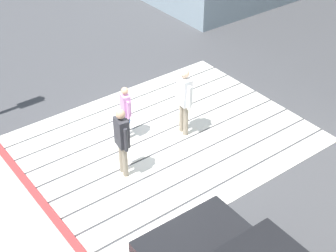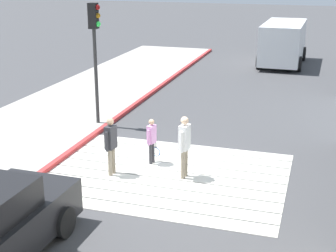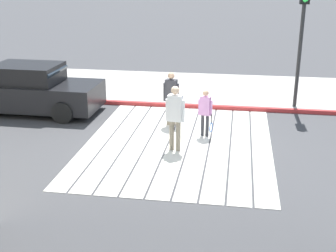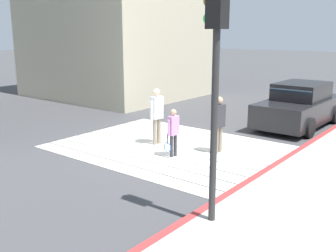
{
  "view_description": "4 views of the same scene",
  "coord_description": "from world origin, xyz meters",
  "px_view_note": "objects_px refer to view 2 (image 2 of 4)",
  "views": [
    {
      "loc": [
        -5.6,
        -7.48,
        6.97
      ],
      "look_at": [
        -0.3,
        -0.48,
        0.78
      ],
      "focal_mm": 53.74,
      "sensor_mm": 36.0,
      "label": 1
    },
    {
      "loc": [
        3.72,
        -11.86,
        5.48
      ],
      "look_at": [
        -0.14,
        0.57,
        1.2
      ],
      "focal_mm": 53.18,
      "sensor_mm": 36.0,
      "label": 2
    },
    {
      "loc": [
        11.14,
        1.49,
        4.46
      ],
      "look_at": [
        0.66,
        -0.18,
        0.71
      ],
      "focal_mm": 48.04,
      "sensor_mm": 36.0,
      "label": 3
    },
    {
      "loc": [
        -7.0,
        8.94,
        3.37
      ],
      "look_at": [
        -0.33,
        0.48,
        0.79
      ],
      "focal_mm": 42.57,
      "sensor_mm": 36.0,
      "label": 4
    }
  ],
  "objects_px": {
    "traffic_light_corner": "(95,40)",
    "pedestrian_adult_trailing": "(184,143)",
    "van_down_street": "(283,42)",
    "pedestrian_child_with_racket": "(152,139)",
    "pedestrian_adult_lead": "(111,142)"
  },
  "relations": [
    {
      "from": "pedestrian_adult_lead",
      "to": "pedestrian_adult_trailing",
      "type": "relative_size",
      "value": 0.95
    },
    {
      "from": "pedestrian_adult_trailing",
      "to": "van_down_street",
      "type": "bearing_deg",
      "value": 86.16
    },
    {
      "from": "van_down_street",
      "to": "pedestrian_child_with_racket",
      "type": "relative_size",
      "value": 3.94
    },
    {
      "from": "pedestrian_adult_lead",
      "to": "pedestrian_child_with_racket",
      "type": "distance_m",
      "value": 1.34
    },
    {
      "from": "pedestrian_adult_trailing",
      "to": "pedestrian_child_with_racket",
      "type": "xyz_separation_m",
      "value": [
        -1.14,
        0.68,
        -0.24
      ]
    },
    {
      "from": "pedestrian_adult_trailing",
      "to": "pedestrian_child_with_racket",
      "type": "relative_size",
      "value": 1.28
    },
    {
      "from": "pedestrian_adult_trailing",
      "to": "pedestrian_child_with_racket",
      "type": "height_order",
      "value": "pedestrian_adult_trailing"
    },
    {
      "from": "van_down_street",
      "to": "pedestrian_adult_trailing",
      "type": "height_order",
      "value": "van_down_street"
    },
    {
      "from": "traffic_light_corner",
      "to": "pedestrian_adult_lead",
      "type": "xyz_separation_m",
      "value": [
        2.15,
        -3.8,
        -2.1
      ]
    },
    {
      "from": "traffic_light_corner",
      "to": "pedestrian_adult_trailing",
      "type": "bearing_deg",
      "value": -39.9
    },
    {
      "from": "traffic_light_corner",
      "to": "van_down_street",
      "type": "bearing_deg",
      "value": 68.63
    },
    {
      "from": "van_down_street",
      "to": "traffic_light_corner",
      "type": "relative_size",
      "value": 1.24
    },
    {
      "from": "pedestrian_adult_trailing",
      "to": "pedestrian_child_with_racket",
      "type": "distance_m",
      "value": 1.35
    },
    {
      "from": "traffic_light_corner",
      "to": "pedestrian_adult_lead",
      "type": "height_order",
      "value": "traffic_light_corner"
    },
    {
      "from": "pedestrian_child_with_racket",
      "to": "traffic_light_corner",
      "type": "bearing_deg",
      "value": 137.08
    }
  ]
}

